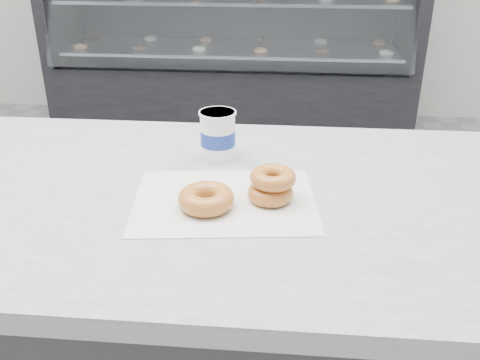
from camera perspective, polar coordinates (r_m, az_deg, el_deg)
The scene contains 7 objects.
ground at distance 2.09m, azimuth -6.91°, elevation -15.38°, with size 5.00×5.00×0.00m, color #939396.
counter at distance 1.36m, azimuth -13.21°, elevation -17.69°, with size 3.06×0.76×0.90m.
display_case at distance 3.77m, azimuth -0.78°, elevation 12.63°, with size 2.40×0.74×1.25m.
wax_paper at distance 1.01m, azimuth -1.66°, elevation -2.23°, with size 0.34×0.26×0.00m, color silver.
donut_single at distance 0.98m, azimuth -3.64°, elevation -1.99°, with size 0.11×0.11×0.04m, color #D08939.
donut_stack at distance 1.00m, azimuth 3.39°, elevation -0.55°, with size 0.11×0.11×0.06m.
coffee_cup at distance 1.17m, azimuth -2.38°, elevation 4.84°, with size 0.08×0.08×0.11m.
Camera 1 is at (0.38, -1.52, 1.38)m, focal length 40.00 mm.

